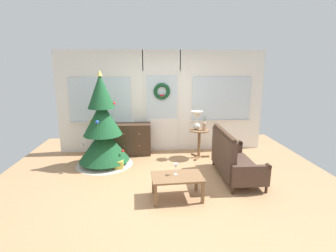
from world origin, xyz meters
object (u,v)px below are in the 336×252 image
object	(u,v)px
dresser_cabinet	(132,139)
christmas_tree	(103,131)
wine_glass	(176,166)
side_table	(199,138)
settee_sofa	(232,159)
coffee_table	(177,179)
table_lamp	(197,118)
gift_box	(119,165)
flower_vase	(204,125)

from	to	relation	value
dresser_cabinet	christmas_tree	bearing A→B (deg)	-132.17
dresser_cabinet	wine_glass	world-z (taller)	dresser_cabinet
side_table	settee_sofa	bearing A→B (deg)	-69.97
christmas_tree	settee_sofa	world-z (taller)	christmas_tree
christmas_tree	coffee_table	bearing A→B (deg)	-48.23
dresser_cabinet	settee_sofa	world-z (taller)	settee_sofa
christmas_tree	dresser_cabinet	world-z (taller)	christmas_tree
christmas_tree	table_lamp	bearing A→B (deg)	8.84
coffee_table	gift_box	distance (m)	1.77
table_lamp	gift_box	distance (m)	2.09
christmas_tree	settee_sofa	xyz separation A→B (m)	(2.63, -0.89, -0.39)
wine_glass	gift_box	world-z (taller)	wine_glass
flower_vase	coffee_table	xyz separation A→B (m)	(-0.83, -1.87, -0.47)
christmas_tree	side_table	bearing A→B (deg)	7.59
flower_vase	dresser_cabinet	bearing A→B (deg)	166.23
christmas_tree	settee_sofa	bearing A→B (deg)	-18.74
gift_box	dresser_cabinet	bearing A→B (deg)	75.89
flower_vase	table_lamp	bearing A→B (deg)	147.99
dresser_cabinet	gift_box	xyz separation A→B (m)	(-0.24, -0.95, -0.30)
dresser_cabinet	coffee_table	world-z (taller)	dresser_cabinet
flower_vase	wine_glass	size ratio (longest dim) A/B	1.79
settee_sofa	flower_vase	world-z (taller)	flower_vase
coffee_table	gift_box	world-z (taller)	coffee_table
flower_vase	coffee_table	world-z (taller)	flower_vase
dresser_cabinet	coffee_table	xyz separation A→B (m)	(0.88, -2.29, -0.05)
wine_glass	christmas_tree	bearing A→B (deg)	132.53
side_table	table_lamp	distance (m)	0.49
christmas_tree	table_lamp	xyz separation A→B (m)	(2.14, 0.33, 0.21)
flower_vase	side_table	bearing A→B (deg)	149.04
christmas_tree	dresser_cabinet	distance (m)	0.96
christmas_tree	gift_box	world-z (taller)	christmas_tree
flower_vase	wine_glass	distance (m)	2.02
flower_vase	coffee_table	distance (m)	2.10
christmas_tree	table_lamp	size ratio (longest dim) A/B	4.73
coffee_table	gift_box	size ratio (longest dim) A/B	4.77
settee_sofa	flower_vase	xyz separation A→B (m)	(-0.33, 1.13, 0.43)
christmas_tree	coffee_table	distance (m)	2.24
coffee_table	christmas_tree	bearing A→B (deg)	131.77
side_table	wine_glass	xyz separation A→B (m)	(-0.75, -1.87, 0.05)
christmas_tree	wine_glass	distance (m)	2.15
table_lamp	flower_vase	distance (m)	0.25
side_table	flower_vase	size ratio (longest dim) A/B	1.97
coffee_table	flower_vase	bearing A→B (deg)	66.02
settee_sofa	wine_glass	size ratio (longest dim) A/B	7.58
table_lamp	wine_glass	world-z (taller)	table_lamp
wine_glass	flower_vase	bearing A→B (deg)	64.80
settee_sofa	flower_vase	distance (m)	1.25
flower_vase	gift_box	size ratio (longest dim) A/B	1.92
gift_box	flower_vase	bearing A→B (deg)	15.14
christmas_tree	dresser_cabinet	size ratio (longest dim) A/B	2.30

